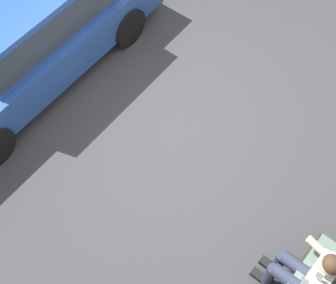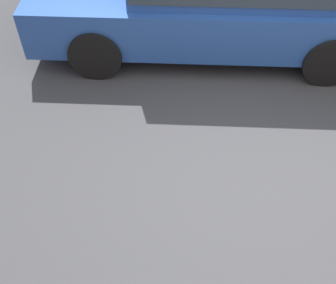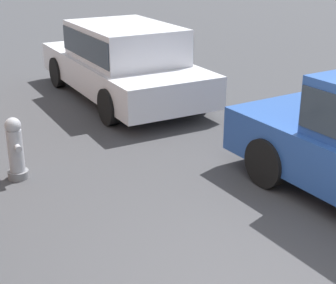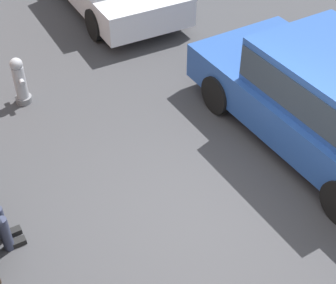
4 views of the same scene
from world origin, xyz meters
name	(u,v)px [view 2 (image 2 of 4)]	position (x,y,z in m)	size (l,w,h in m)	color
ground_plane	(253,168)	(0.00, 0.00, 0.00)	(60.00, 60.00, 0.00)	#38383A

